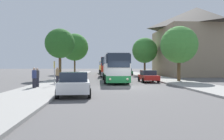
{
  "coord_description": "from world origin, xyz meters",
  "views": [
    {
      "loc": [
        -2.45,
        -20.01,
        1.95
      ],
      "look_at": [
        -0.23,
        14.99,
        1.34
      ],
      "focal_mm": 35.0,
      "sensor_mm": 36.0,
      "label": 1
    }
  ],
  "objects": [
    {
      "name": "parked_car_left_curb",
      "position": [
        -4.01,
        -5.6,
        0.8
      ],
      "size": [
        2.29,
        4.04,
        1.56
      ],
      "rotation": [
        0.0,
        0.0,
        0.06
      ],
      "color": "silver",
      "rests_on": "ground_plane"
    },
    {
      "name": "pedestrian_waiting_near",
      "position": [
        -7.77,
        -0.58,
        0.98
      ],
      "size": [
        0.36,
        0.36,
        1.65
      ],
      "rotation": [
        0.0,
        0.0,
        0.64
      ],
      "color": "#23232D",
      "rests_on": "sidewalk_left"
    },
    {
      "name": "tree_left_far",
      "position": [
        -8.06,
        12.49,
        5.28
      ],
      "size": [
        4.34,
        4.34,
        7.32
      ],
      "color": "#513D23",
      "rests_on": "sidewalk_left"
    },
    {
      "name": "ground_plane",
      "position": [
        0.0,
        0.0,
        0.0
      ],
      "size": [
        300.0,
        300.0,
        0.0
      ],
      "primitive_type": "plane",
      "color": "#565454",
      "rests_on": "ground"
    },
    {
      "name": "bus_front",
      "position": [
        -0.41,
        7.47,
        1.76
      ],
      "size": [
        2.78,
        12.0,
        3.3
      ],
      "rotation": [
        0.0,
        0.0,
        -0.0
      ],
      "color": "#238942",
      "rests_on": "ground_plane"
    },
    {
      "name": "parked_car_right_near",
      "position": [
        3.67,
        6.4,
        0.75
      ],
      "size": [
        2.03,
        4.25,
        1.45
      ],
      "rotation": [
        0.0,
        0.0,
        3.14
      ],
      "color": "red",
      "rests_on": "ground_plane"
    },
    {
      "name": "bus_rear",
      "position": [
        -0.75,
        37.67,
        1.78
      ],
      "size": [
        3.01,
        11.54,
        3.32
      ],
      "rotation": [
        0.0,
        0.0,
        0.04
      ],
      "color": "#2D2D2D",
      "rests_on": "ground_plane"
    },
    {
      "name": "sidewalk_left",
      "position": [
        -7.0,
        0.0,
        0.07
      ],
      "size": [
        4.0,
        120.0,
        0.15
      ],
      "primitive_type": "cube",
      "color": "gray",
      "rests_on": "ground_plane"
    },
    {
      "name": "bus_middle",
      "position": [
        -0.57,
        21.95,
        1.87
      ],
      "size": [
        3.01,
        11.22,
        3.52
      ],
      "rotation": [
        0.0,
        0.0,
        -0.03
      ],
      "color": "gray",
      "rests_on": "ground_plane"
    },
    {
      "name": "tree_right_mid",
      "position": [
        7.22,
        24.86,
        5.23
      ],
      "size": [
        5.24,
        5.24,
        7.72
      ],
      "color": "#47331E",
      "rests_on": "sidewalk_right"
    },
    {
      "name": "tree_left_near",
      "position": [
        -8.11,
        33.03,
        6.53
      ],
      "size": [
        6.53,
        6.53,
        9.66
      ],
      "color": "#513D23",
      "rests_on": "sidewalk_left"
    },
    {
      "name": "bus_stop_sign",
      "position": [
        -6.54,
        0.67,
        1.58
      ],
      "size": [
        0.08,
        0.45,
        2.29
      ],
      "color": "gray",
      "rests_on": "sidewalk_left"
    },
    {
      "name": "tree_right_near",
      "position": [
        7.43,
        6.16,
        4.56
      ],
      "size": [
        4.51,
        4.51,
        6.68
      ],
      "color": "#513D23",
      "rests_on": "sidewalk_right"
    },
    {
      "name": "pedestrian_walking_back",
      "position": [
        -6.74,
        3.22,
        1.01
      ],
      "size": [
        0.36,
        0.36,
        1.7
      ],
      "rotation": [
        0.0,
        0.0,
        4.75
      ],
      "color": "#23232D",
      "rests_on": "sidewalk_left"
    },
    {
      "name": "pedestrian_waiting_far",
      "position": [
        -7.77,
        -1.53,
        1.0
      ],
      "size": [
        0.36,
        0.36,
        1.68
      ],
      "rotation": [
        0.0,
        0.0,
        2.1
      ],
      "color": "#23232D",
      "rests_on": "sidewalk_left"
    },
    {
      "name": "sidewalk_right",
      "position": [
        7.0,
        0.0,
        0.07
      ],
      "size": [
        4.0,
        120.0,
        0.15
      ],
      "primitive_type": "cube",
      "color": "gray",
      "rests_on": "ground_plane"
    },
    {
      "name": "parked_car_right_far",
      "position": [
        3.96,
        27.32,
        0.78
      ],
      "size": [
        1.98,
        4.31,
        1.5
      ],
      "rotation": [
        0.0,
        0.0,
        3.14
      ],
      "color": "#236B38",
      "rests_on": "ground_plane"
    },
    {
      "name": "building_right_background",
      "position": [
        17.6,
        23.41,
        6.97
      ],
      "size": [
        14.69,
        14.79,
        13.94
      ],
      "color": "gray",
      "rests_on": "ground_plane"
    }
  ]
}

